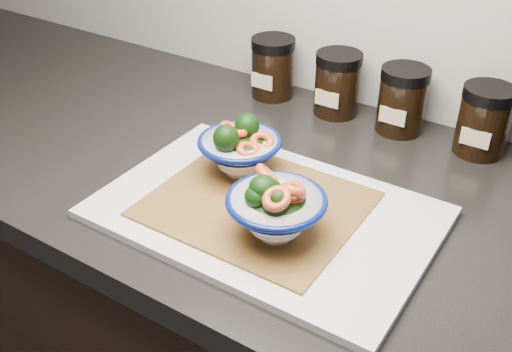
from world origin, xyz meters
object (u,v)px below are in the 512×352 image
Objects in this scene: spice_jar_d at (484,120)px; bowl_left at (239,148)px; spice_jar_b at (337,84)px; bowl_right at (275,209)px; spice_jar_a at (273,67)px; cutting_board at (266,212)px; spice_jar_c at (402,100)px.

bowl_left is at bearing -134.32° from spice_jar_d.
bowl_left is 1.09× the size of spice_jar_b.
bowl_right and spice_jar_a have the same top height.
bowl_left is 0.28m from spice_jar_b.
cutting_board is at bearing -120.27° from spice_jar_d.
bowl_left is at bearing -116.36° from spice_jar_c.
spice_jar_a is 1.00× the size of spice_jar_d.
bowl_left reaches higher than cutting_board.
spice_jar_a is at bearing 120.29° from cutting_board.
spice_jar_a is 0.13m from spice_jar_b.
cutting_board is 0.39m from spice_jar_a.
spice_jar_b is (0.02, 0.28, 0.00)m from bowl_left.
spice_jar_b is (0.13, 0.00, 0.00)m from spice_jar_a.
spice_jar_b is at bearing 180.00° from spice_jar_d.
bowl_left is at bearing 146.43° from cutting_board.
bowl_right is 1.13× the size of spice_jar_b.
spice_jar_d is (0.27, 0.28, 0.00)m from bowl_left.
spice_jar_b and spice_jar_c have the same top height.
spice_jar_c is at bearing 79.88° from cutting_board.
bowl_left is at bearing -93.78° from spice_jar_b.
spice_jar_a is 0.39m from spice_jar_d.
bowl_right is (0.12, -0.10, 0.00)m from bowl_left.
spice_jar_d is at bearing 0.00° from spice_jar_b.
cutting_board is at bearing -59.71° from spice_jar_a.
spice_jar_a reaches higher than bowl_left.
spice_jar_d is (0.15, 0.38, -0.00)m from bowl_right.
bowl_left is 0.96× the size of bowl_right.
cutting_board is 3.98× the size of spice_jar_c.
spice_jar_a and spice_jar_c have the same top height.
spice_jar_c is 1.00× the size of spice_jar_d.
bowl_right reaches higher than bowl_left.
spice_jar_d is (0.20, 0.33, 0.05)m from cutting_board.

